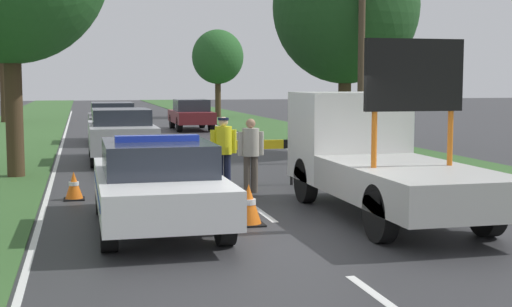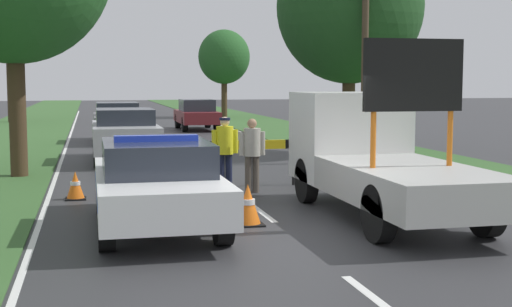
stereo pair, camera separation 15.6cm
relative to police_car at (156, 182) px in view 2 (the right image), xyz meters
name	(u,v)px [view 2 (the right image)]	position (x,y,z in m)	size (l,w,h in m)	color
ground_plane	(294,237)	(2.02, -1.20, -0.76)	(160.00, 160.00, 0.00)	#333335
lane_markings	(173,145)	(2.02, 15.30, -0.76)	(7.96, 64.08, 0.01)	silver
grass_verge_left	(9,140)	(-4.27, 18.80, -0.75)	(4.50, 120.00, 0.03)	#38602D
grass_verge_right	(304,135)	(8.30, 18.80, -0.75)	(4.50, 120.00, 0.03)	#38602D
police_car	(156,182)	(0.00, 0.00, 0.00)	(1.93, 4.92, 1.55)	white
work_truck	(374,155)	(4.03, 0.50, 0.30)	(2.02, 5.72, 3.09)	white
road_barrier	(241,148)	(2.31, 4.17, 0.12)	(3.11, 0.08, 1.06)	black
police_officer	(225,147)	(1.84, 3.67, 0.21)	(0.59, 0.37, 1.64)	#191E38
pedestrian_civilian	(252,149)	(2.36, 3.27, 0.18)	(0.58, 0.37, 1.61)	brown
traffic_cone_near_police	(399,181)	(5.38, 2.33, -0.48)	(0.41, 0.41, 0.57)	black
traffic_cone_centre_front	(155,178)	(0.30, 3.69, -0.43)	(0.48, 0.48, 0.67)	black
traffic_cone_near_truck	(248,205)	(1.52, -0.11, -0.42)	(0.51, 0.51, 0.70)	black
traffic_cone_behind_barrier	(75,185)	(-1.36, 3.23, -0.48)	(0.42, 0.42, 0.58)	black
queued_car_sedan_silver	(125,133)	(-0.03, 10.05, 0.08)	(1.88, 4.68, 1.59)	#B2B2B7
queued_car_suv_grey	(117,121)	(0.01, 17.01, 0.06)	(1.80, 4.57, 1.58)	slate
queued_car_wagon_maroon	(197,114)	(4.11, 23.34, 0.01)	(1.78, 4.35, 1.50)	maroon
roadside_tree_near_left	(224,57)	(7.65, 34.84, 3.21)	(3.39, 3.39, 5.77)	#42301E
roadside_tree_mid_left	(8,16)	(-5.49, 31.98, 5.38)	(4.49, 4.49, 8.53)	#42301E
roadside_tree_mid_right	(350,7)	(7.29, 10.57, 4.05)	(4.78, 4.78, 7.34)	#42301E
utility_pole	(365,52)	(6.82, 8.03, 2.50)	(1.20, 0.20, 6.30)	#473828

